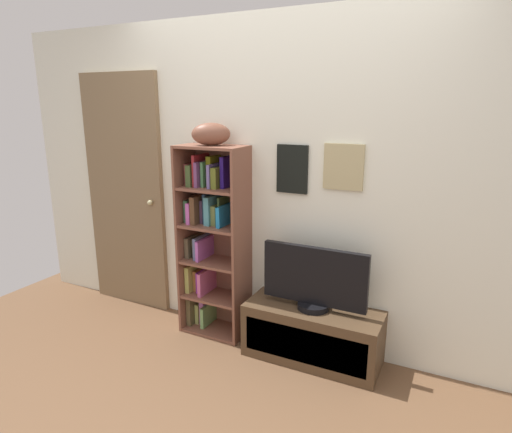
% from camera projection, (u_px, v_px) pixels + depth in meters
% --- Properties ---
extents(ground, '(5.20, 5.20, 0.04)m').
position_uv_depth(ground, '(197.00, 426.00, 2.49)').
color(ground, brown).
extents(back_wall, '(4.80, 0.08, 2.37)m').
position_uv_depth(back_wall, '(279.00, 186.00, 3.16)').
color(back_wall, silver).
rests_on(back_wall, ground).
extents(bookshelf, '(0.51, 0.29, 1.47)m').
position_uv_depth(bookshelf, '(211.00, 237.00, 3.36)').
color(bookshelf, brown).
rests_on(bookshelf, ground).
extents(football, '(0.32, 0.29, 0.16)m').
position_uv_depth(football, '(211.00, 134.00, 3.12)').
color(football, brown).
rests_on(football, bookshelf).
extents(tv_stand, '(0.95, 0.37, 0.39)m').
position_uv_depth(tv_stand, '(312.00, 334.00, 3.06)').
color(tv_stand, '#4B3622').
rests_on(tv_stand, ground).
extents(television, '(0.73, 0.22, 0.44)m').
position_uv_depth(television, '(314.00, 279.00, 2.96)').
color(television, black).
rests_on(television, tv_stand).
extents(door, '(0.79, 0.09, 2.01)m').
position_uv_depth(door, '(125.00, 194.00, 3.77)').
color(door, '#7B6447').
rests_on(door, ground).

